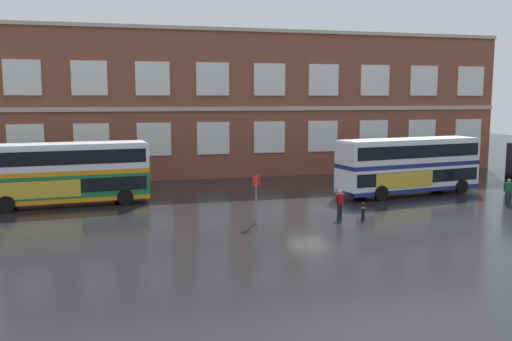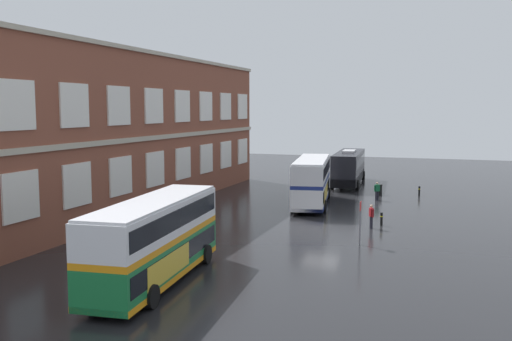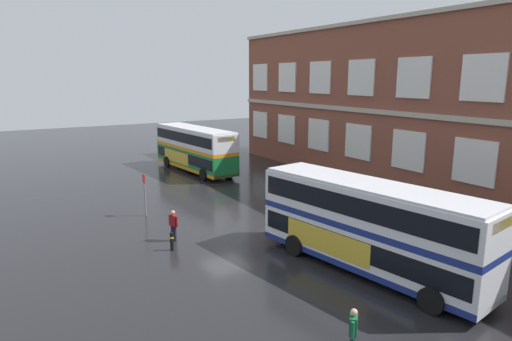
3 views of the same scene
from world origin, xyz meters
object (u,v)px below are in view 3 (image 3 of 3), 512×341
object	(u,v)px
waiting_passenger	(353,331)
safety_bollard_west	(172,241)
second_passenger	(173,224)
double_decker_middle	(368,225)
bus_stand_flag	(145,191)
double_decker_near	(195,148)

from	to	relation	value
waiting_passenger	safety_bollard_west	world-z (taller)	waiting_passenger
safety_bollard_west	second_passenger	bearing A→B (deg)	155.37
double_decker_middle	bus_stand_flag	world-z (taller)	double_decker_middle
second_passenger	bus_stand_flag	bearing A→B (deg)	179.80
waiting_passenger	second_passenger	bearing A→B (deg)	-174.66
safety_bollard_west	double_decker_middle	bearing A→B (deg)	45.08
waiting_passenger	bus_stand_flag	distance (m)	17.57
double_decker_near	second_passenger	world-z (taller)	double_decker_near
second_passenger	safety_bollard_west	distance (m)	1.42
bus_stand_flag	double_decker_near	bearing A→B (deg)	143.65
bus_stand_flag	safety_bollard_west	distance (m)	6.40
double_decker_near	safety_bollard_west	distance (m)	19.40
safety_bollard_west	bus_stand_flag	bearing A→B (deg)	174.70
second_passenger	safety_bollard_west	world-z (taller)	second_passenger
double_decker_middle	bus_stand_flag	distance (m)	14.42
double_decker_middle	second_passenger	distance (m)	10.18
second_passenger	safety_bollard_west	bearing A→B (deg)	-24.63
double_decker_middle	bus_stand_flag	bearing A→B (deg)	-154.59
double_decker_near	bus_stand_flag	xyz separation A→B (m)	(11.01, -8.10, -0.51)
second_passenger	bus_stand_flag	size ratio (longest dim) A/B	0.63
safety_bollard_west	double_decker_near	bearing A→B (deg)	153.32
double_decker_middle	double_decker_near	bearing A→B (deg)	175.44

